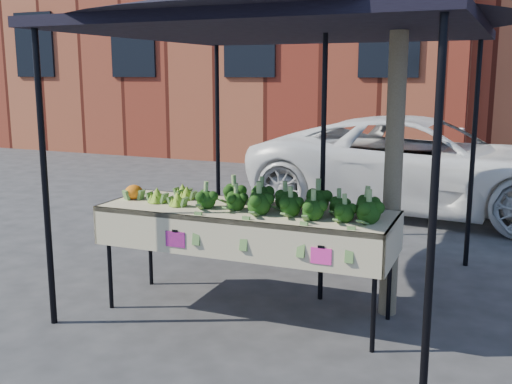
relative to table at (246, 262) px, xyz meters
name	(u,v)px	position (x,y,z in m)	size (l,w,h in m)	color
ground	(238,319)	(-0.01, -0.14, -0.45)	(90.00, 90.00, 0.00)	#29292B
table	(246,262)	(0.00, 0.00, 0.00)	(2.42, 0.87, 0.90)	beige
canopy	(288,143)	(0.11, 0.65, 0.92)	(3.16, 3.16, 2.74)	black
broccoli_heap	(289,198)	(0.36, 0.03, 0.56)	(1.51, 0.54, 0.22)	black
romanesco_cluster	(177,191)	(-0.67, 0.04, 0.54)	(0.40, 0.54, 0.17)	#A5BF37
cauliflower_pair	(134,190)	(-1.05, -0.05, 0.53)	(0.17, 0.17, 0.15)	orange
vehicle	(429,37)	(0.72, 4.52, 2.02)	(2.28, 1.37, 4.94)	white
street_tree	(398,56)	(1.08, 0.48, 1.65)	(2.14, 2.14, 4.21)	#1E4C14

